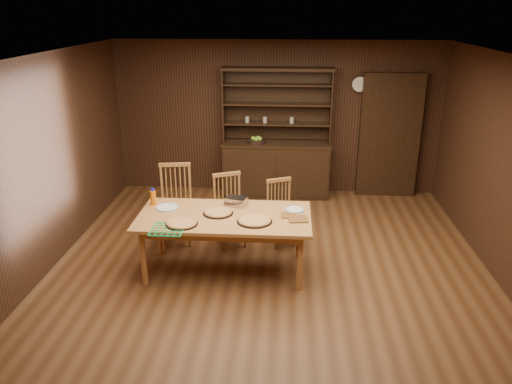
# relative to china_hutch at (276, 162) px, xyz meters

# --- Properties ---
(floor) EXTENTS (6.00, 6.00, 0.00)m
(floor) POSITION_rel_china_hutch_xyz_m (0.00, -2.75, -0.60)
(floor) COLOR brown
(floor) RESTS_ON ground
(room_shell) EXTENTS (6.00, 6.00, 6.00)m
(room_shell) POSITION_rel_china_hutch_xyz_m (0.00, -2.75, 0.98)
(room_shell) COLOR silver
(room_shell) RESTS_ON floor
(china_hutch) EXTENTS (1.84, 0.52, 2.17)m
(china_hutch) POSITION_rel_china_hutch_xyz_m (0.00, 0.00, 0.00)
(china_hutch) COLOR #311C10
(china_hutch) RESTS_ON floor
(doorway) EXTENTS (1.00, 0.18, 2.10)m
(doorway) POSITION_rel_china_hutch_xyz_m (1.90, 0.15, 0.45)
(doorway) COLOR #311C10
(doorway) RESTS_ON floor
(wall_clock) EXTENTS (0.30, 0.05, 0.30)m
(wall_clock) POSITION_rel_china_hutch_xyz_m (1.35, 0.20, 1.30)
(wall_clock) COLOR #311C10
(wall_clock) RESTS_ON room_shell
(dining_table) EXTENTS (2.08, 1.04, 0.75)m
(dining_table) POSITION_rel_china_hutch_xyz_m (-0.55, -2.72, 0.08)
(dining_table) COLOR #BE7D42
(dining_table) RESTS_ON floor
(chair_left) EXTENTS (0.52, 0.50, 1.10)m
(chair_left) POSITION_rel_china_hutch_xyz_m (-1.33, -1.88, -0.01)
(chair_left) COLOR #AE7B3B
(chair_left) RESTS_ON floor
(chair_center) EXTENTS (0.53, 0.52, 1.00)m
(chair_center) POSITION_rel_china_hutch_xyz_m (-0.59, -1.93, -0.07)
(chair_center) COLOR #AE7B3B
(chair_center) RESTS_ON floor
(chair_right) EXTENTS (0.49, 0.48, 0.91)m
(chair_right) POSITION_rel_china_hutch_xyz_m (0.12, -1.87, -0.11)
(chair_right) COLOR #AE7B3B
(chair_right) RESTS_ON floor
(pizza_left) EXTENTS (0.37, 0.37, 0.04)m
(pizza_left) POSITION_rel_china_hutch_xyz_m (-1.00, -3.02, 0.17)
(pizza_left) COLOR black
(pizza_left) RESTS_ON dining_table
(pizza_right) EXTENTS (0.42, 0.42, 0.04)m
(pizza_right) POSITION_rel_china_hutch_xyz_m (-0.17, -2.88, 0.17)
(pizza_right) COLOR black
(pizza_right) RESTS_ON dining_table
(pizza_center) EXTENTS (0.37, 0.37, 0.04)m
(pizza_center) POSITION_rel_china_hutch_xyz_m (-0.63, -2.67, 0.17)
(pizza_center) COLOR black
(pizza_center) RESTS_ON dining_table
(cooling_rack) EXTENTS (0.45, 0.45, 0.02)m
(cooling_rack) POSITION_rel_china_hutch_xyz_m (-1.13, -3.17, 0.16)
(cooling_rack) COLOR #0CA756
(cooling_rack) RESTS_ON dining_table
(plate_left) EXTENTS (0.29, 0.29, 0.02)m
(plate_left) POSITION_rel_china_hutch_xyz_m (-1.29, -2.54, 0.16)
(plate_left) COLOR silver
(plate_left) RESTS_ON dining_table
(plate_right) EXTENTS (0.23, 0.23, 0.02)m
(plate_right) POSITION_rel_china_hutch_xyz_m (0.30, -2.50, 0.16)
(plate_right) COLOR silver
(plate_right) RESTS_ON dining_table
(foil_dish) EXTENTS (0.30, 0.25, 0.10)m
(foil_dish) POSITION_rel_china_hutch_xyz_m (-0.44, -2.38, 0.21)
(foil_dish) COLOR silver
(foil_dish) RESTS_ON dining_table
(juice_bottle) EXTENTS (0.07, 0.07, 0.22)m
(juice_bottle) POSITION_rel_china_hutch_xyz_m (-1.49, -2.44, 0.25)
(juice_bottle) COLOR orange
(juice_bottle) RESTS_ON dining_table
(pot_holder_a) EXTENTS (0.24, 0.24, 0.02)m
(pot_holder_a) POSITION_rel_china_hutch_xyz_m (0.34, -2.79, 0.16)
(pot_holder_a) COLOR red
(pot_holder_a) RESTS_ON dining_table
(pot_holder_b) EXTENTS (0.20, 0.20, 0.01)m
(pot_holder_b) POSITION_rel_china_hutch_xyz_m (0.23, -2.68, 0.16)
(pot_holder_b) COLOR red
(pot_holder_b) RESTS_ON dining_table
(fruit_bowl) EXTENTS (0.29, 0.29, 0.12)m
(fruit_bowl) POSITION_rel_china_hutch_xyz_m (-0.34, -0.07, 0.39)
(fruit_bowl) COLOR black
(fruit_bowl) RESTS_ON china_hutch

